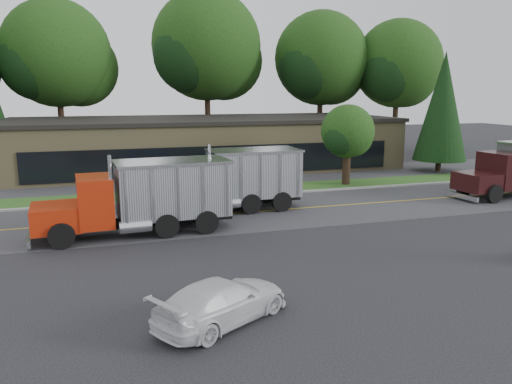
# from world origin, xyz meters

# --- Properties ---
(ground) EXTENTS (140.00, 140.00, 0.00)m
(ground) POSITION_xyz_m (0.00, 0.00, 0.00)
(ground) COLOR #35353A
(ground) RESTS_ON ground
(road) EXTENTS (60.00, 8.00, 0.02)m
(road) POSITION_xyz_m (0.00, 9.00, 0.00)
(road) COLOR #4D4D51
(road) RESTS_ON ground
(center_line) EXTENTS (60.00, 0.12, 0.01)m
(center_line) POSITION_xyz_m (0.00, 9.00, 0.00)
(center_line) COLOR gold
(center_line) RESTS_ON ground
(curb) EXTENTS (60.00, 0.30, 0.12)m
(curb) POSITION_xyz_m (0.00, 13.20, 0.00)
(curb) COLOR #9E9E99
(curb) RESTS_ON ground
(grass_verge) EXTENTS (60.00, 3.40, 0.03)m
(grass_verge) POSITION_xyz_m (0.00, 15.00, 0.00)
(grass_verge) COLOR #375A1F
(grass_verge) RESTS_ON ground
(far_parking) EXTENTS (60.00, 7.00, 0.02)m
(far_parking) POSITION_xyz_m (0.00, 20.00, 0.00)
(far_parking) COLOR #4D4D51
(far_parking) RESTS_ON ground
(strip_mall) EXTENTS (32.00, 12.00, 4.00)m
(strip_mall) POSITION_xyz_m (2.00, 26.00, 2.00)
(strip_mall) COLOR #96875C
(strip_mall) RESTS_ON ground
(tree_far_b) EXTENTS (10.39, 9.78, 14.83)m
(tree_far_b) POSITION_xyz_m (-9.84, 34.12, 9.46)
(tree_far_b) COLOR #382619
(tree_far_b) RESTS_ON ground
(tree_far_c) EXTENTS (11.48, 10.80, 16.38)m
(tree_far_c) POSITION_xyz_m (4.18, 34.14, 10.45)
(tree_far_c) COLOR #382619
(tree_far_c) RESTS_ON ground
(tree_far_d) EXTENTS (10.36, 9.75, 14.78)m
(tree_far_d) POSITION_xyz_m (16.16, 33.12, 9.43)
(tree_far_d) COLOR #382619
(tree_far_d) RESTS_ON ground
(tree_far_e) EXTENTS (9.82, 9.24, 14.00)m
(tree_far_e) POSITION_xyz_m (24.15, 31.12, 8.94)
(tree_far_e) COLOR #382619
(tree_far_e) RESTS_ON ground
(evergreen_right) EXTENTS (4.26, 4.26, 9.68)m
(evergreen_right) POSITION_xyz_m (20.00, 18.00, 5.32)
(evergreen_right) COLOR #382619
(evergreen_right) RESTS_ON ground
(tree_verge) EXTENTS (3.96, 3.73, 5.65)m
(tree_verge) POSITION_xyz_m (10.06, 15.05, 3.59)
(tree_verge) COLOR #382619
(tree_verge) RESTS_ON ground
(dump_truck_red) EXTENTS (9.07, 3.19, 3.36)m
(dump_truck_red) POSITION_xyz_m (-4.64, 6.52, 1.81)
(dump_truck_red) COLOR black
(dump_truck_red) RESTS_ON ground
(dump_truck_blue) EXTENTS (8.64, 2.85, 3.36)m
(dump_truck_blue) POSITION_xyz_m (0.35, 9.72, 1.81)
(dump_truck_blue) COLOR black
(dump_truck_blue) RESTS_ON ground
(rally_car) EXTENTS (4.66, 3.74, 1.27)m
(rally_car) POSITION_xyz_m (-3.43, -3.47, 0.63)
(rally_car) COLOR silver
(rally_car) RESTS_ON ground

